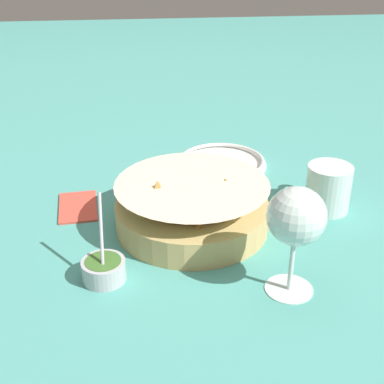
# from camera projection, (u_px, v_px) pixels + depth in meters

# --- Properties ---
(ground_plane) EXTENTS (4.00, 4.00, 0.00)m
(ground_plane) POSITION_uv_depth(u_px,v_px,m) (173.00, 222.00, 0.94)
(ground_plane) COLOR teal
(food_basket) EXTENTS (0.26, 0.26, 0.10)m
(food_basket) POSITION_uv_depth(u_px,v_px,m) (192.00, 208.00, 0.91)
(food_basket) COLOR tan
(food_basket) RESTS_ON ground_plane
(sauce_cup) EXTENTS (0.08, 0.07, 0.13)m
(sauce_cup) POSITION_uv_depth(u_px,v_px,m) (104.00, 269.00, 0.79)
(sauce_cup) COLOR #B7B7BC
(sauce_cup) RESTS_ON ground_plane
(wine_glass) EXTENTS (0.08, 0.08, 0.16)m
(wine_glass) POSITION_uv_depth(u_px,v_px,m) (296.00, 220.00, 0.72)
(wine_glass) COLOR silver
(wine_glass) RESTS_ON ground_plane
(beer_mug) EXTENTS (0.12, 0.08, 0.09)m
(beer_mug) POSITION_uv_depth(u_px,v_px,m) (328.00, 189.00, 0.97)
(beer_mug) COLOR silver
(beer_mug) RESTS_ON ground_plane
(side_plate) EXTENTS (0.19, 0.19, 0.01)m
(side_plate) POSITION_uv_depth(u_px,v_px,m) (222.00, 162.00, 1.15)
(side_plate) COLOR white
(side_plate) RESTS_ON ground_plane
(napkin) EXTENTS (0.12, 0.08, 0.01)m
(napkin) POSITION_uv_depth(u_px,v_px,m) (78.00, 206.00, 0.98)
(napkin) COLOR #DB4C3D
(napkin) RESTS_ON ground_plane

